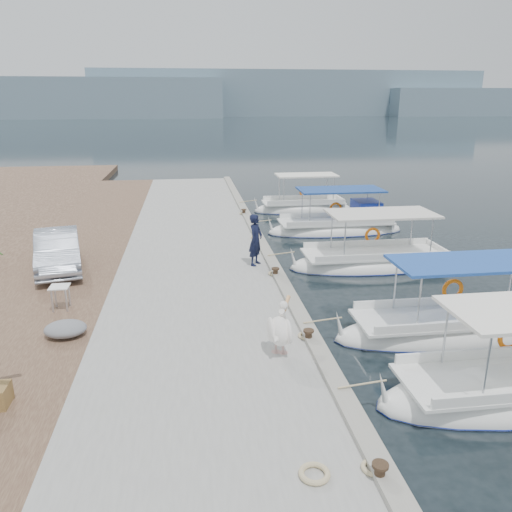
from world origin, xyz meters
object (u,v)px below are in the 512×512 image
at_px(fishing_caique_e, 303,209).
at_px(fisherman, 256,240).
at_px(fishing_caique_c, 374,263).
at_px(pelican, 280,329).
at_px(parked_car, 58,250).
at_px(fishing_caique_b, 457,330).
at_px(fishing_caique_d, 337,228).

relative_size(fishing_caique_e, fisherman, 3.08).
height_order(fishing_caique_c, pelican, fishing_caique_c).
bearing_deg(fisherman, parked_car, 118.27).
distance_m(fishing_caique_b, fishing_caique_c, 6.28).
xyz_separation_m(fishing_caique_b, parked_car, (-12.40, 6.13, 1.09)).
distance_m(fishing_caique_c, fishing_caique_d, 5.55).
distance_m(fishing_caique_d, fisherman, 8.10).
bearing_deg(parked_car, fishing_caique_b, -39.54).
xyz_separation_m(fishing_caique_b, fishing_caique_e, (-0.65, 17.04, 0.00)).
relative_size(fisherman, parked_car, 0.45).
xyz_separation_m(fishing_caique_b, fishing_caique_d, (-0.05, 11.83, 0.07)).
relative_size(pelican, parked_car, 0.36).
bearing_deg(fishing_caique_d, parked_car, -155.23).
bearing_deg(fisherman, pelican, -150.70).
distance_m(fishing_caique_d, parked_car, 13.64).
bearing_deg(fishing_caique_d, fishing_caique_c, -91.17).
relative_size(pelican, fisherman, 0.79).
distance_m(fishing_caique_c, pelican, 9.29).
bearing_deg(fishing_caique_c, pelican, -124.97).
bearing_deg(fishing_caique_b, fishing_caique_c, 91.47).
bearing_deg(fishing_caique_e, fishing_caique_b, -87.81).
bearing_deg(fishing_caique_e, pelican, -104.68).
xyz_separation_m(fishing_caique_e, pelican, (-4.80, -18.33, 1.00)).
xyz_separation_m(fishing_caique_d, pelican, (-5.41, -13.11, 0.93)).
xyz_separation_m(fishing_caique_c, parked_car, (-12.24, -0.15, 1.09)).
height_order(fishing_caique_d, fisherman, fisherman).
height_order(fishing_caique_b, fishing_caique_d, same).
height_order(fishing_caique_b, fishing_caique_e, same).
relative_size(fishing_caique_e, pelican, 3.90).
height_order(fishing_caique_e, pelican, fishing_caique_e).
bearing_deg(pelican, fishing_caique_c, 55.03).
height_order(fishing_caique_d, parked_car, fishing_caique_d).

